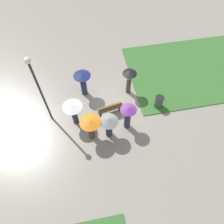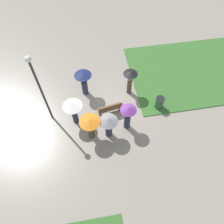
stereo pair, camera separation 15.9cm
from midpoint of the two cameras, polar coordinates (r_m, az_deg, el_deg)
ground_plane at (r=14.39m, az=1.49°, el=2.03°), size 90.00×90.00×0.00m
lawn_patch_near at (r=17.55m, az=21.89°, el=9.99°), size 9.94×6.48×0.06m
park_bench at (r=13.63m, az=-0.20°, el=0.91°), size 1.59×0.69×0.90m
lamp_post at (r=11.86m, az=-18.29°, el=6.94°), size 0.32×0.32×5.03m
trash_bin at (r=14.23m, az=12.56°, el=2.34°), size 0.56×0.56×0.91m
crowd_person_white at (r=12.74m, az=-9.74°, el=0.78°), size 1.15×1.15×1.82m
crowd_person_purple at (r=12.44m, az=4.54°, el=-0.72°), size 0.93×0.93×1.98m
crowd_person_orange at (r=12.11m, az=-5.32°, el=-3.36°), size 1.17×1.17×1.79m
crowd_person_grey at (r=12.12m, az=-0.53°, el=-2.99°), size 1.06×1.06×1.78m
crowd_person_navy at (r=14.13m, az=-7.08°, el=8.22°), size 1.09×1.09×1.90m
crowd_person_black at (r=14.07m, az=5.07°, el=8.64°), size 0.90×0.90×1.96m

